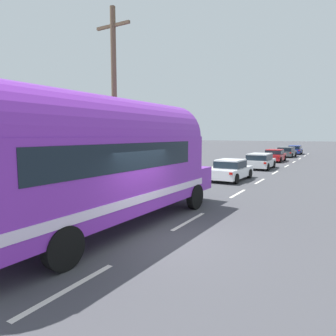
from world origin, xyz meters
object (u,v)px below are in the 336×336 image
(car_lead, at_px, (231,169))
(car_fourth, at_px, (287,151))
(car_second, at_px, (260,160))
(painted_bus, at_px, (97,157))
(utility_pole, at_px, (114,102))
(car_fifth, at_px, (295,149))
(car_third, at_px, (275,155))

(car_lead, bearing_deg, car_fourth, 90.27)
(car_fourth, bearing_deg, car_second, -89.10)
(painted_bus, relative_size, car_fourth, 2.40)
(utility_pole, bearing_deg, car_fifth, 85.97)
(painted_bus, xyz_separation_m, car_fourth, (-0.08, 36.18, -1.52))
(utility_pole, height_order, car_lead, utility_pole)
(utility_pole, bearing_deg, car_fourth, 85.42)
(car_second, relative_size, car_third, 0.97)
(painted_bus, distance_m, car_lead, 12.43)
(utility_pole, bearing_deg, car_second, 79.96)
(utility_pole, distance_m, painted_bus, 5.22)
(car_second, xyz_separation_m, car_fourth, (-0.25, 16.22, 0.01))
(painted_bus, relative_size, car_second, 2.55)
(car_third, height_order, car_fifth, same)
(car_lead, xyz_separation_m, car_fifth, (0.07, 30.85, 0.06))
(painted_bus, height_order, car_lead, painted_bus)
(painted_bus, bearing_deg, car_second, 89.49)
(utility_pole, xyz_separation_m, car_third, (2.50, 24.37, -3.69))
(utility_pole, xyz_separation_m, car_fourth, (2.58, 32.22, -3.64))
(car_fifth, bearing_deg, car_third, -91.03)
(utility_pole, height_order, car_fourth, utility_pole)
(car_third, height_order, car_fourth, same)
(painted_bus, height_order, car_third, painted_bus)
(car_fourth, bearing_deg, car_fifth, 88.49)
(painted_bus, height_order, car_second, painted_bus)
(car_fourth, bearing_deg, car_lead, -89.73)
(car_third, distance_m, car_fifth, 14.86)
(car_third, relative_size, car_fifth, 0.99)
(car_third, bearing_deg, car_second, -87.70)
(car_lead, height_order, car_third, same)
(painted_bus, bearing_deg, utility_pole, 123.87)
(car_third, distance_m, car_fourth, 7.85)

